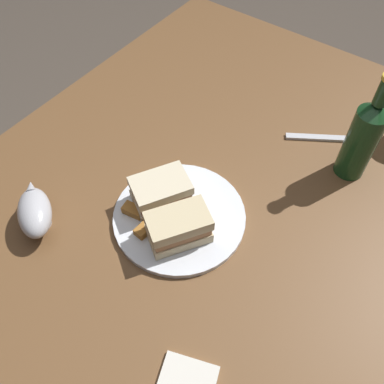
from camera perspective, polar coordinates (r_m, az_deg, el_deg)
name	(u,v)px	position (r m, az deg, el deg)	size (l,w,h in m)	color
ground_plane	(199,310)	(1.56, 0.99, -15.98)	(6.00, 6.00, 0.00)	#4C4238
dining_table	(201,263)	(1.22, 1.23, -9.72)	(1.28, 0.96, 0.74)	brown
plate	(179,216)	(0.85, -1.75, -3.38)	(0.27, 0.27, 0.01)	white
sandwich_half_left	(161,192)	(0.84, -4.29, 0.04)	(0.14, 0.13, 0.06)	beige
sandwich_half_right	(179,227)	(0.79, -1.87, -4.88)	(0.14, 0.12, 0.07)	beige
potato_wedge_front	(145,228)	(0.82, -6.48, -5.00)	(0.04, 0.02, 0.02)	#AD702D
potato_wedge_middle	(161,227)	(0.82, -4.28, -4.78)	(0.05, 0.02, 0.02)	gold
potato_wedge_back	(133,210)	(0.85, -8.06, -2.52)	(0.04, 0.02, 0.02)	#AD702D
potato_wedge_left_edge	(162,235)	(0.81, -4.13, -5.88)	(0.04, 0.02, 0.02)	#B77F33
gravy_boat	(35,212)	(0.87, -20.85, -2.59)	(0.12, 0.13, 0.07)	#B7B7BC
cider_bottle	(363,137)	(0.92, 22.49, 6.97)	(0.06, 0.06, 0.26)	#19421E
fork	(324,138)	(1.04, 17.71, 7.11)	(0.18, 0.02, 0.01)	silver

